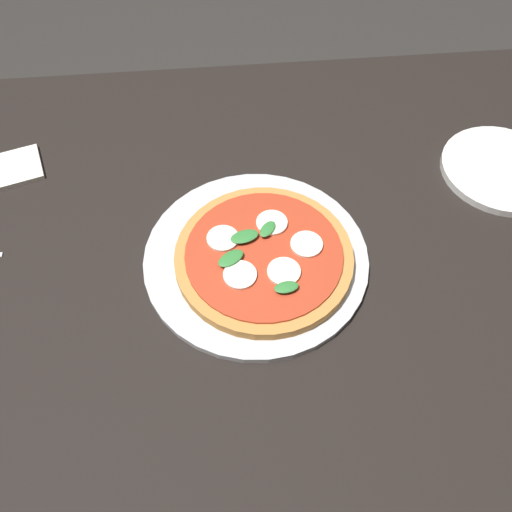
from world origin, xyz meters
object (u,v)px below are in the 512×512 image
dining_table (244,264)px  napkin (5,170)px  pizza (264,256)px  plate_white (502,169)px  serving_tray (256,257)px

dining_table → napkin: size_ratio=10.91×
dining_table → pizza: bearing=-67.7°
pizza → napkin: bearing=150.9°
plate_white → napkin: (-0.90, 0.09, -0.00)m
plate_white → pizza: bearing=-160.3°
serving_tray → pizza: pizza is taller
plate_white → napkin: 0.91m
pizza → plate_white: (0.45, 0.16, -0.02)m
pizza → plate_white: pizza is taller
dining_table → serving_tray: bearing=-73.8°
pizza → napkin: 0.51m
pizza → serving_tray: bearing=136.2°
pizza → plate_white: bearing=19.7°
dining_table → plate_white: plate_white is taller
serving_tray → plate_white: plate_white is taller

